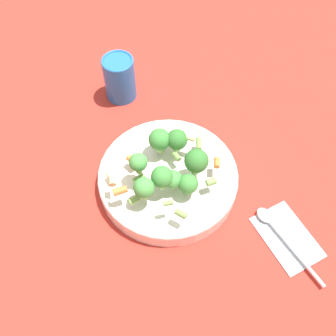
% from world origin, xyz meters
% --- Properties ---
extents(ground_plane, '(3.00, 3.00, 0.00)m').
position_xyz_m(ground_plane, '(0.00, 0.00, 0.00)').
color(ground_plane, '#B72D23').
extents(bowl, '(0.29, 0.29, 0.04)m').
position_xyz_m(bowl, '(0.00, 0.00, 0.02)').
color(bowl, silver).
rests_on(bowl, ground_plane).
extents(pasta_salad, '(0.20, 0.22, 0.08)m').
position_xyz_m(pasta_salad, '(0.01, -0.00, 0.08)').
color(pasta_salad, '#8CB766').
rests_on(pasta_salad, bowl).
extents(cup, '(0.07, 0.07, 0.11)m').
position_xyz_m(cup, '(-0.24, 0.14, 0.06)').
color(cup, '#2366B2').
rests_on(cup, ground_plane).
extents(napkin, '(0.16, 0.14, 0.01)m').
position_xyz_m(napkin, '(0.26, 0.03, 0.00)').
color(napkin, '#B2BCC6').
rests_on(napkin, ground_plane).
extents(spoon, '(0.18, 0.09, 0.01)m').
position_xyz_m(spoon, '(0.24, 0.03, 0.01)').
color(spoon, silver).
rests_on(spoon, napkin).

